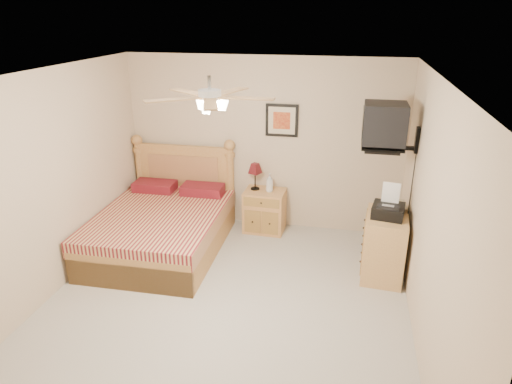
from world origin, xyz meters
TOP-DOWN VIEW (x-y plane):
  - floor at (0.00, 0.00)m, footprint 4.50×4.50m
  - ceiling at (0.00, 0.00)m, footprint 4.00×4.50m
  - wall_back at (0.00, 2.25)m, footprint 4.00×0.04m
  - wall_front at (0.00, -2.25)m, footprint 4.00×0.04m
  - wall_left at (-2.00, 0.00)m, footprint 0.04×4.50m
  - wall_right at (2.00, 0.00)m, footprint 0.04×4.50m
  - bed at (-1.18, 1.12)m, footprint 1.59×2.07m
  - nightstand at (0.08, 2.00)m, footprint 0.59×0.45m
  - table_lamp at (-0.08, 2.04)m, footprint 0.28×0.28m
  - lotion_bottle at (0.15, 2.00)m, footprint 0.12×0.12m
  - framed_picture at (0.27, 2.23)m, footprint 0.46×0.04m
  - dresser at (1.73, 1.08)m, footprint 0.52×0.72m
  - fax_machine at (1.73, 1.05)m, footprint 0.41×0.43m
  - magazine_lower at (1.73, 1.34)m, footprint 0.31×0.36m
  - magazine_upper at (1.74, 1.33)m, footprint 0.26×0.33m
  - wall_tv at (1.75, 1.34)m, footprint 0.56×0.46m
  - ceiling_fan at (0.00, -0.20)m, footprint 1.14×1.14m

SIDE VIEW (x-z plane):
  - floor at x=0.00m, z-range 0.00..0.00m
  - nightstand at x=0.08m, z-range 0.00..0.63m
  - dresser at x=1.73m, z-range 0.00..0.81m
  - bed at x=-1.18m, z-range 0.00..1.32m
  - lotion_bottle at x=0.15m, z-range 0.63..0.89m
  - magazine_lower at x=1.73m, z-range 0.81..0.84m
  - table_lamp at x=-0.08m, z-range 0.63..1.02m
  - magazine_upper at x=1.74m, z-range 0.84..0.86m
  - fax_machine at x=1.73m, z-range 0.81..1.19m
  - wall_back at x=0.00m, z-range 0.00..2.50m
  - wall_front at x=0.00m, z-range 0.00..2.50m
  - wall_left at x=-2.00m, z-range 0.00..2.50m
  - wall_right at x=2.00m, z-range 0.00..2.50m
  - framed_picture at x=0.27m, z-range 1.39..1.85m
  - wall_tv at x=1.75m, z-range 1.52..2.10m
  - ceiling_fan at x=0.00m, z-range 2.22..2.50m
  - ceiling at x=0.00m, z-range 2.48..2.52m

